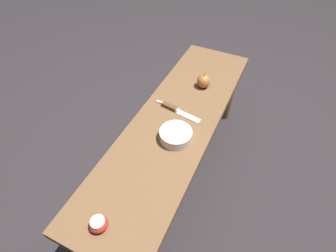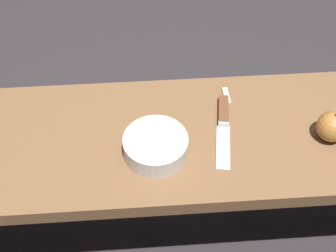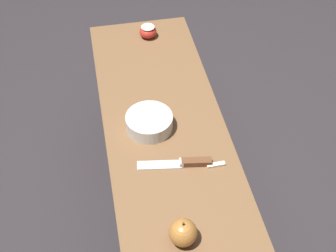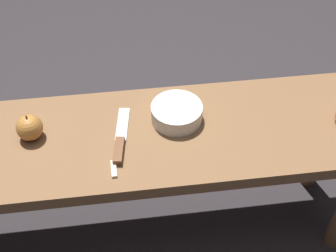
{
  "view_description": "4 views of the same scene",
  "coord_description": "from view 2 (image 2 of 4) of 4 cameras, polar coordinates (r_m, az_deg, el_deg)",
  "views": [
    {
      "loc": [
        0.82,
        0.35,
        1.41
      ],
      "look_at": [
        0.07,
        -0.0,
        0.52
      ],
      "focal_mm": 28.0,
      "sensor_mm": 36.0,
      "label": 1
    },
    {
      "loc": [
        0.13,
        0.72,
        1.35
      ],
      "look_at": [
        0.07,
        -0.0,
        0.52
      ],
      "focal_mm": 50.0,
      "sensor_mm": 36.0,
      "label": 2
    },
    {
      "loc": [
        -0.91,
        0.19,
        1.58
      ],
      "look_at": [
        0.07,
        -0.0,
        0.52
      ],
      "focal_mm": 50.0,
      "sensor_mm": 36.0,
      "label": 3
    },
    {
      "loc": [
        -0.04,
        -0.91,
        1.46
      ],
      "look_at": [
        0.07,
        -0.0,
        0.52
      ],
      "focal_mm": 50.0,
      "sensor_mm": 36.0,
      "label": 4
    }
  ],
  "objects": [
    {
      "name": "apple_slice_near_knife",
      "position": [
        1.21,
        7.12,
        3.65
      ],
      "size": [
        0.02,
        0.06,
        0.01
      ],
      "color": "beige",
      "rests_on": "wooden_bench"
    },
    {
      "name": "wooden_bench",
      "position": [
        1.19,
        3.63,
        -3.35
      ],
      "size": [
        1.4,
        0.39,
        0.49
      ],
      "color": "brown",
      "rests_on": "ground_plane"
    },
    {
      "name": "knife",
      "position": [
        1.15,
        6.76,
        0.64
      ],
      "size": [
        0.06,
        0.22,
        0.02
      ],
      "rotation": [
        0.0,
        0.0,
        1.42
      ],
      "color": "silver",
      "rests_on": "wooden_bench"
    },
    {
      "name": "apple_whole",
      "position": [
        1.16,
        19.38,
        -0.06
      ],
      "size": [
        0.07,
        0.07,
        0.08
      ],
      "color": "#B27233",
      "rests_on": "wooden_bench"
    },
    {
      "name": "bowl",
      "position": [
        1.07,
        -1.52,
        -2.45
      ],
      "size": [
        0.15,
        0.15,
        0.05
      ],
      "color": "silver",
      "rests_on": "wooden_bench"
    },
    {
      "name": "ground_plane",
      "position": [
        1.53,
        2.87,
        -12.87
      ],
      "size": [
        8.0,
        8.0,
        0.0
      ],
      "primitive_type": "plane",
      "color": "#2D282B"
    }
  ]
}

